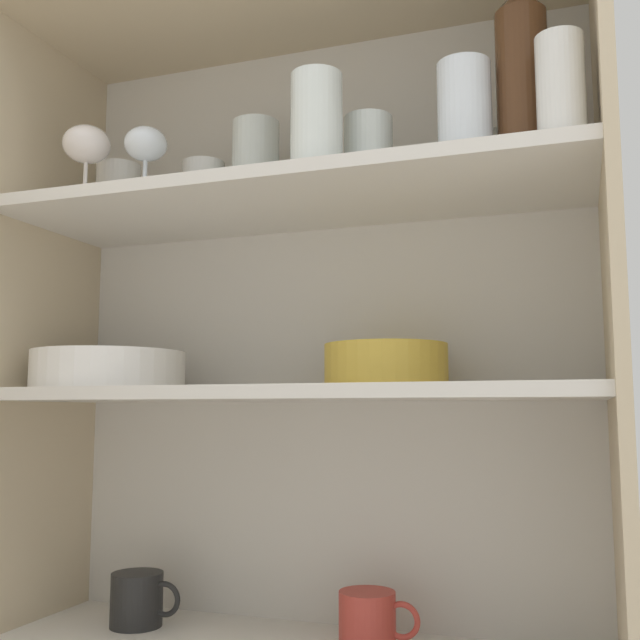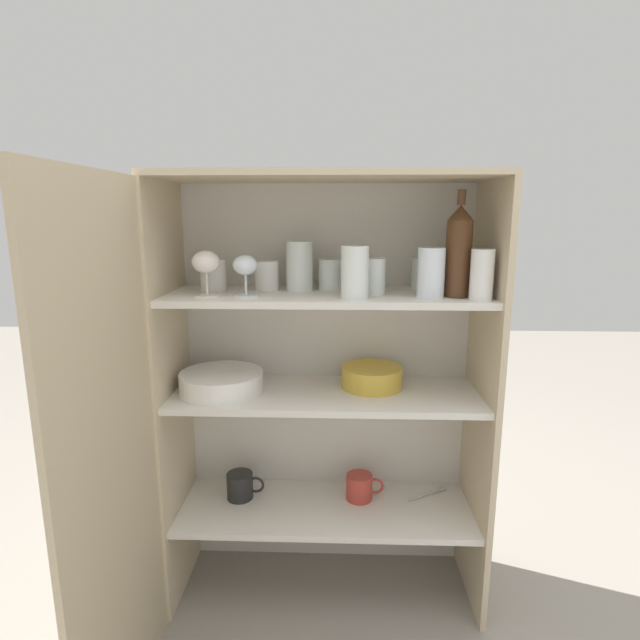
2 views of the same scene
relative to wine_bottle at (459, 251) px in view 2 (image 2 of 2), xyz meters
The scene contains 26 objects.
ground_plane 1.19m from the wine_bottle, 163.91° to the right, with size 8.00×8.00×0.00m, color gray.
cupboard_back_panel 0.63m from the wine_bottle, 149.18° to the left, with size 0.97×0.02×1.32m, color silver.
cupboard_side_left 0.97m from the wine_bottle, behind, with size 0.02×0.35×1.32m, color #CCB793.
cupboard_side_right 0.48m from the wine_bottle, 26.21° to the left, with size 0.02×0.35×1.32m, color #CCB793.
cupboard_top_panel 0.43m from the wine_bottle, behind, with size 0.97×0.35×0.02m, color #CCB793.
shelf_board_lower 0.92m from the wine_bottle, behind, with size 0.94×0.32×0.02m, color silver.
shelf_board_middle 0.58m from the wine_bottle, behind, with size 0.94×0.32×0.02m, color silver.
shelf_board_upper 0.40m from the wine_bottle, behind, with size 0.94×0.32×0.02m, color silver.
cupboard_door 1.04m from the wine_bottle, 156.82° to the right, with size 0.02×0.49×1.32m.
tumbler_glass_0 0.57m from the wine_bottle, 169.34° to the left, with size 0.07×0.07×0.09m.
tumbler_glass_1 0.19m from the wine_bottle, 113.69° to the left, with size 0.08×0.08×0.10m.
tumbler_glass_2 0.30m from the wine_bottle, behind, with size 0.08×0.08×0.15m.
tumbler_glass_3 0.10m from the wine_bottle, 164.21° to the right, with size 0.08×0.08×0.14m.
tumbler_glass_4 0.10m from the wine_bottle, 49.83° to the right, with size 0.06×0.06×0.14m.
tumbler_glass_5 0.39m from the wine_bottle, 159.66° to the left, with size 0.08×0.08×0.09m.
tumbler_glass_6 0.72m from the wine_bottle, behind, with size 0.08×0.08×0.10m.
tumbler_glass_7 0.25m from the wine_bottle, behind, with size 0.08×0.08×0.11m.
tumbler_glass_8 0.47m from the wine_bottle, 167.34° to the left, with size 0.08×0.08×0.15m.
wine_glass_0 0.60m from the wine_bottle, behind, with size 0.07×0.07×0.12m.
wine_glass_1 0.71m from the wine_bottle, behind, with size 0.08×0.08×0.13m.
wine_bottle is the anchor object (origin of this frame).
plate_stack_white 0.80m from the wine_bottle, behind, with size 0.26×0.26×0.06m.
mixing_bowl_large 0.47m from the wine_bottle, 155.88° to the left, with size 0.19×0.19×0.07m.
coffee_mug_primary 0.84m from the wine_bottle, 158.39° to the left, with size 0.12×0.09×0.08m.
coffee_mug_extra_1 1.03m from the wine_bottle, behind, with size 0.13×0.09×0.09m.
serving_spoon 0.84m from the wine_bottle, 95.51° to the left, with size 0.15×0.10×0.01m.
Camera 2 is at (0.03, -1.30, 1.22)m, focal length 28.00 mm.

